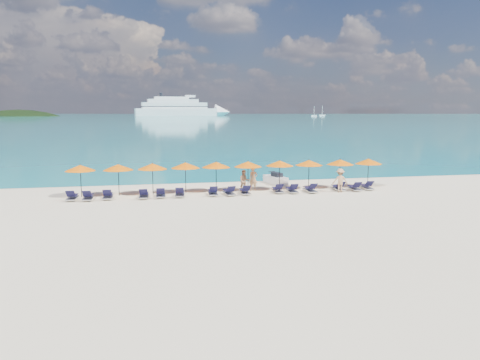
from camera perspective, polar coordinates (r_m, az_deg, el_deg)
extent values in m
plane|color=beige|center=(29.38, 1.16, -3.15)|extent=(1400.00, 1400.00, 0.00)
cube|color=#1FA9B2|center=(688.14, -11.04, 7.75)|extent=(1600.00, 1300.00, 0.01)
ellipsoid|color=black|center=(606.76, -25.19, 3.74)|extent=(162.00, 126.00, 85.50)
cube|color=white|center=(605.36, -7.80, 8.20)|extent=(103.62, 28.85, 9.30)
cone|color=white|center=(618.51, -2.12, 8.28)|extent=(22.42, 22.42, 20.45)
cube|color=white|center=(605.09, -7.99, 8.99)|extent=(82.99, 24.01, 7.44)
cube|color=white|center=(604.88, -8.17, 9.52)|extent=(64.49, 20.29, 4.65)
cube|color=white|center=(604.68, -8.36, 9.86)|extent=(43.86, 15.45, 3.25)
cube|color=black|center=(605.08, -7.98, 8.86)|extent=(84.03, 24.30, 0.84)
cube|color=black|center=(605.12, -7.99, 9.17)|extent=(81.96, 23.72, 0.84)
cylinder|color=black|center=(602.91, -9.59, 10.20)|extent=(4.09, 4.09, 5.11)
cube|color=white|center=(529.07, 9.01, 7.74)|extent=(6.08, 2.03, 1.62)
cylinder|color=white|center=(529.05, 9.02, 8.31)|extent=(0.37, 0.37, 10.14)
cube|color=white|center=(569.72, 9.98, 7.77)|extent=(6.77, 2.26, 1.81)
cylinder|color=white|center=(569.70, 9.99, 8.36)|extent=(0.41, 0.41, 11.29)
cube|color=silver|center=(38.27, 4.35, 0.02)|extent=(1.53, 2.75, 0.60)
cube|color=black|center=(38.02, 4.51, 0.63)|extent=(0.77, 1.18, 0.38)
cylinder|color=black|center=(38.75, 3.89, 1.02)|extent=(0.59, 0.20, 0.06)
imported|color=tan|center=(34.83, 1.63, 0.15)|extent=(0.67, 0.46, 1.78)
imported|color=tan|center=(34.21, 0.53, -0.13)|extent=(0.82, 0.51, 1.62)
imported|color=tan|center=(34.87, 12.11, -0.05)|extent=(1.21, 0.73, 1.75)
cylinder|color=black|center=(34.02, -18.83, -0.14)|extent=(0.05, 0.05, 2.20)
cone|color=#EB6205|center=(33.90, -18.90, 1.40)|extent=(2.10, 2.10, 0.42)
sphere|color=black|center=(33.88, -18.92, 1.77)|extent=(0.08, 0.08, 0.08)
cylinder|color=black|center=(33.69, -14.57, -0.03)|extent=(0.05, 0.05, 2.20)
cone|color=#EB6205|center=(33.57, -14.63, 1.52)|extent=(2.10, 2.10, 0.42)
sphere|color=black|center=(33.55, -14.64, 1.89)|extent=(0.08, 0.08, 0.08)
cylinder|color=black|center=(33.70, -10.59, 0.10)|extent=(0.05, 0.05, 2.20)
cone|color=#EB6205|center=(33.59, -10.63, 1.65)|extent=(2.10, 2.10, 0.42)
sphere|color=black|center=(33.56, -10.64, 2.02)|extent=(0.08, 0.08, 0.08)
cylinder|color=black|center=(33.97, -6.65, 0.25)|extent=(0.05, 0.05, 2.20)
cone|color=#EB6205|center=(33.85, -6.67, 1.79)|extent=(2.10, 2.10, 0.42)
sphere|color=black|center=(33.83, -6.68, 2.16)|extent=(0.08, 0.08, 0.08)
cylinder|color=black|center=(34.21, -2.92, 0.35)|extent=(0.05, 0.05, 2.20)
cone|color=#EB6205|center=(34.09, -2.93, 1.88)|extent=(2.10, 2.10, 0.42)
sphere|color=black|center=(34.07, -2.94, 2.25)|extent=(0.08, 0.08, 0.08)
cylinder|color=black|center=(34.51, 0.99, 0.43)|extent=(0.05, 0.05, 2.20)
cone|color=#EB6205|center=(34.40, 0.99, 1.95)|extent=(2.10, 2.10, 0.42)
sphere|color=black|center=(34.38, 0.99, 2.31)|extent=(0.08, 0.08, 0.08)
cylinder|color=black|center=(35.23, 4.83, 0.57)|extent=(0.05, 0.05, 2.20)
cone|color=#EB6205|center=(35.12, 4.85, 2.05)|extent=(2.10, 2.10, 0.42)
sphere|color=black|center=(35.09, 4.86, 2.41)|extent=(0.08, 0.08, 0.08)
cylinder|color=black|center=(35.87, 8.39, 0.65)|extent=(0.05, 0.05, 2.20)
cone|color=#EB6205|center=(35.76, 8.42, 2.11)|extent=(2.10, 2.10, 0.42)
sphere|color=black|center=(35.73, 8.42, 2.46)|extent=(0.08, 0.08, 0.08)
cylinder|color=black|center=(36.79, 12.07, 0.74)|extent=(0.05, 0.05, 2.20)
cone|color=#EB6205|center=(36.68, 12.12, 2.17)|extent=(2.10, 2.10, 0.42)
sphere|color=black|center=(36.66, 12.13, 2.51)|extent=(0.08, 0.08, 0.08)
cylinder|color=black|center=(37.79, 15.34, 0.83)|extent=(0.05, 0.05, 2.20)
cone|color=#EB6205|center=(37.68, 15.39, 2.21)|extent=(2.10, 2.10, 0.42)
sphere|color=black|center=(37.66, 15.41, 2.55)|extent=(0.08, 0.08, 0.08)
cube|color=silver|center=(33.15, -19.77, -2.08)|extent=(0.69, 1.72, 0.06)
cube|color=black|center=(33.37, -19.70, -1.73)|extent=(0.59, 1.12, 0.04)
cube|color=black|center=(32.55, -19.98, -1.54)|extent=(0.57, 0.56, 0.43)
cube|color=silver|center=(32.79, -18.03, -2.11)|extent=(0.63, 1.70, 0.06)
cube|color=black|center=(33.00, -17.99, -1.75)|extent=(0.55, 1.10, 0.04)
cube|color=black|center=(32.18, -18.17, -1.56)|extent=(0.55, 0.54, 0.43)
cube|color=silver|center=(32.84, -15.81, -1.99)|extent=(0.62, 1.70, 0.06)
cube|color=black|center=(33.06, -15.79, -1.64)|extent=(0.55, 1.10, 0.04)
cube|color=black|center=(32.23, -15.91, -1.45)|extent=(0.55, 0.54, 0.43)
cube|color=silver|center=(32.54, -11.63, -1.94)|extent=(0.72, 1.73, 0.06)
cube|color=black|center=(32.76, -11.61, -1.59)|extent=(0.61, 1.13, 0.04)
cube|color=black|center=(31.93, -11.71, -1.39)|extent=(0.58, 0.57, 0.43)
cube|color=silver|center=(32.67, -9.65, -1.85)|extent=(0.66, 1.72, 0.06)
cube|color=black|center=(32.89, -9.66, -1.49)|extent=(0.58, 1.11, 0.04)
cube|color=black|center=(32.06, -9.66, -1.30)|extent=(0.56, 0.55, 0.43)
cube|color=silver|center=(32.71, -7.35, -1.78)|extent=(0.78, 1.75, 0.06)
cube|color=black|center=(32.93, -7.34, -1.43)|extent=(0.65, 1.15, 0.04)
cube|color=black|center=(32.10, -7.38, -1.24)|extent=(0.60, 0.59, 0.43)
cube|color=silver|center=(33.00, -3.33, -1.64)|extent=(0.71, 1.73, 0.06)
cube|color=black|center=(33.21, -3.37, -1.29)|extent=(0.61, 1.13, 0.04)
cube|color=black|center=(32.39, -3.25, -1.09)|extent=(0.58, 0.57, 0.43)
cube|color=silver|center=(33.04, -1.35, -1.61)|extent=(0.76, 1.74, 0.06)
cube|color=black|center=(33.25, -1.46, -1.27)|extent=(0.64, 1.14, 0.04)
cube|color=black|center=(32.44, -1.11, -1.06)|extent=(0.59, 0.58, 0.43)
cube|color=silver|center=(33.35, 0.60, -1.52)|extent=(0.64, 1.71, 0.06)
cube|color=black|center=(33.56, 0.51, -1.18)|extent=(0.57, 1.11, 0.04)
cube|color=black|center=(32.75, 0.78, -0.97)|extent=(0.56, 0.54, 0.43)
cube|color=silver|center=(34.11, 4.60, -1.32)|extent=(0.74, 1.74, 0.06)
cube|color=black|center=(34.32, 4.52, -0.99)|extent=(0.63, 1.14, 0.04)
cube|color=black|center=(33.51, 4.81, -0.79)|extent=(0.59, 0.57, 0.43)
cube|color=silver|center=(34.23, 6.33, -1.31)|extent=(0.70, 1.73, 0.06)
cube|color=black|center=(34.44, 6.23, -0.98)|extent=(0.60, 1.13, 0.04)
cube|color=black|center=(33.64, 6.58, -0.78)|extent=(0.58, 0.56, 0.43)
cube|color=silver|center=(34.58, 8.55, -1.25)|extent=(0.63, 1.70, 0.06)
cube|color=black|center=(34.79, 8.41, -0.93)|extent=(0.56, 1.10, 0.04)
cube|color=black|center=(34.01, 8.89, -0.72)|extent=(0.55, 0.54, 0.43)
cube|color=silver|center=(35.78, 11.86, -1.02)|extent=(0.70, 1.73, 0.06)
cube|color=black|center=(35.98, 11.73, -0.70)|extent=(0.60, 1.12, 0.04)
cube|color=black|center=(35.21, 12.20, -0.50)|extent=(0.57, 0.56, 0.43)
cube|color=silver|center=(35.94, 13.75, -1.04)|extent=(0.72, 1.73, 0.06)
cube|color=black|center=(36.14, 13.61, -0.73)|extent=(0.62, 1.13, 0.04)
cube|color=black|center=(35.37, 14.10, -0.53)|extent=(0.58, 0.57, 0.43)
cube|color=silver|center=(36.72, 15.17, -0.89)|extent=(0.77, 1.75, 0.06)
cube|color=black|center=(36.93, 15.04, -0.59)|extent=(0.65, 1.15, 0.04)
cube|color=black|center=(36.16, 15.51, -0.39)|extent=(0.60, 0.58, 0.43)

